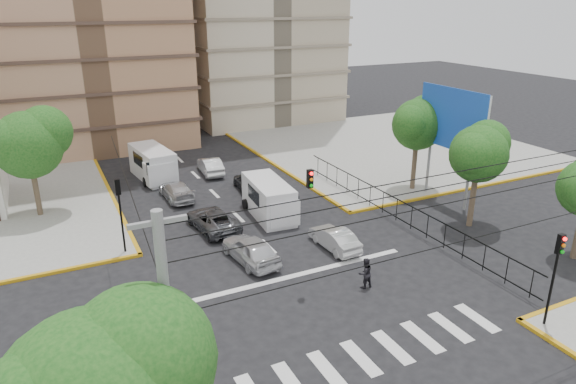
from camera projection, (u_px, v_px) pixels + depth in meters
ground at (308, 285)px, 26.35m from camera, size 160.00×160.00×0.00m
sidewalk_ne at (389, 146)px, 51.43m from camera, size 26.00×26.00×0.15m
crosswalk_stripes at (377, 352)px, 21.31m from camera, size 12.00×2.40×0.01m
stop_line at (298, 275)px, 27.36m from camera, size 13.00×0.40×0.01m
park_fence at (396, 222)px, 33.87m from camera, size 0.10×22.50×1.66m
billboard at (453, 121)px, 35.30m from camera, size 0.36×6.20×8.10m
tree_park_a at (480, 151)px, 31.73m from camera, size 4.41×3.60×6.83m
tree_park_c at (419, 122)px, 37.91m from camera, size 4.65×3.80×7.25m
tree_tudor at (29, 142)px, 33.06m from camera, size 5.39×4.40×7.43m
traffic_light_se at (556, 265)px, 21.95m from camera, size 0.28×0.22×4.40m
traffic_light_nw at (120, 204)px, 28.59m from camera, size 0.28×0.22×4.40m
traffic_light_hanging at (332, 190)px, 22.59m from camera, size 18.00×9.12×0.92m
utility_pole_sw at (171, 365)px, 13.39m from camera, size 1.40×0.28×9.00m
van_right_lane at (270, 200)px, 34.35m from camera, size 2.54×5.57×2.44m
van_left_lane at (154, 165)px, 41.67m from camera, size 2.87×5.90×2.55m
car_silver_front_left at (250, 249)px, 28.55m from camera, size 2.29×4.60×1.50m
car_white_front_right at (334, 238)px, 30.11m from camera, size 1.49×3.93×1.28m
car_grey_mid_left at (213, 220)px, 32.64m from camera, size 2.66×4.96×1.32m
car_silver_rear_left at (177, 191)px, 37.72m from camera, size 1.93×4.51×1.29m
car_darkgrey_mid_right at (248, 182)px, 39.39m from camera, size 2.11×4.22×1.38m
car_white_rear_right at (210, 166)px, 43.24m from camera, size 1.81×4.34×1.40m
pedestrian_crosswalk at (365, 273)px, 25.90m from camera, size 0.82×0.66×1.63m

